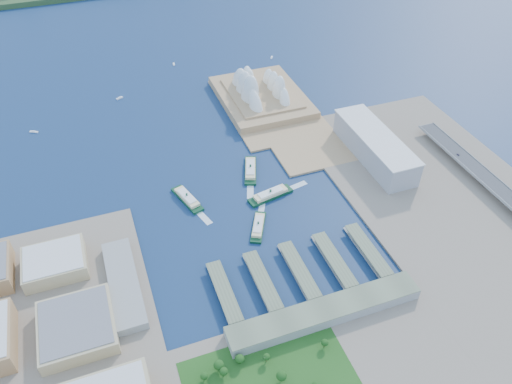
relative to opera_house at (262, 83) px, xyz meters
name	(u,v)px	position (x,y,z in m)	size (l,w,h in m)	color
ground	(262,231)	(-105.00, -280.00, -32.00)	(3000.00, 3000.00, 0.00)	#0D2241
west_land	(43,376)	(-355.00, -385.00, -30.50)	(220.00, 390.00, 3.00)	gray
east_land	(459,209)	(135.00, -330.00, -30.50)	(240.00, 500.00, 3.00)	gray
peninsula	(267,106)	(2.50, -20.00, -30.50)	(135.00, 220.00, 3.00)	tan
opera_house	(262,83)	(0.00, 0.00, 0.00)	(134.00, 180.00, 58.00)	white
toaster_building	(375,146)	(90.00, -200.00, -11.50)	(45.00, 155.00, 35.00)	#949499
expressway	(505,199)	(195.00, -340.00, -23.07)	(26.00, 340.00, 11.85)	gray
west_buildings	(37,335)	(-355.00, -350.00, -15.50)	(200.00, 280.00, 27.00)	#A27A51
ferry_wharves	(299,271)	(-91.00, -355.00, -27.35)	(184.00, 90.00, 9.30)	#5B664D
terminal_building	(325,312)	(-90.00, -415.00, -23.00)	(200.00, 28.00, 12.00)	gray
ferry_a	(187,197)	(-174.30, -196.54, -26.55)	(14.69, 57.70, 10.91)	#0E381F
ferry_b	(250,168)	(-79.76, -168.96, -26.32)	(15.30, 60.11, 11.37)	#0E381F
ferry_c	(258,225)	(-107.51, -273.97, -27.10)	(13.18, 51.78, 9.79)	#0E381F
ferry_d	(270,193)	(-73.32, -226.28, -26.32)	(15.30, 60.10, 11.36)	#0E381F
boat_a	(34,132)	(-351.96, 31.97, -30.78)	(3.17, 12.67, 2.44)	white
boat_b	(120,98)	(-216.74, 87.41, -30.51)	(3.87, 11.04, 2.98)	white
boat_c	(272,57)	(73.19, 141.15, -30.82)	(3.06, 10.48, 2.36)	white
boat_e	(174,64)	(-105.18, 177.09, -30.74)	(3.28, 10.30, 2.53)	white
car_c	(458,154)	(191.00, -249.30, -16.42)	(2.03, 5.00, 1.45)	slate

